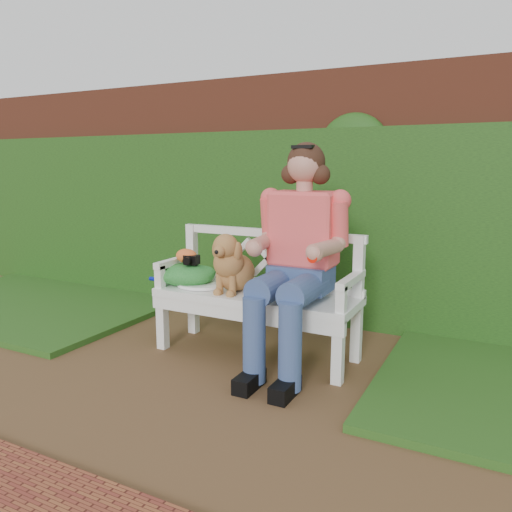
% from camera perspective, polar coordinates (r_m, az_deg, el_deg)
% --- Properties ---
extents(ground, '(60.00, 60.00, 0.00)m').
position_cam_1_polar(ground, '(3.36, -8.37, -14.33)').
color(ground, brown).
extents(brick_wall, '(10.00, 0.30, 2.20)m').
position_cam_1_polar(brick_wall, '(4.74, 4.79, 6.73)').
color(brick_wall, brown).
rests_on(brick_wall, ground).
extents(ivy_hedge, '(10.00, 0.18, 1.70)m').
position_cam_1_polar(ivy_hedge, '(4.56, 3.69, 3.44)').
color(ivy_hedge, '#2A6218').
rests_on(ivy_hedge, ground).
extents(grass_left, '(2.60, 2.00, 0.05)m').
position_cam_1_polar(grass_left, '(5.56, -23.40, -4.81)').
color(grass_left, '#14490E').
rests_on(grass_left, ground).
extents(garden_bench, '(1.60, 0.65, 0.48)m').
position_cam_1_polar(garden_bench, '(3.73, 0.00, -7.74)').
color(garden_bench, white).
rests_on(garden_bench, ground).
extents(seated_woman, '(0.90, 1.06, 1.60)m').
position_cam_1_polar(seated_woman, '(3.43, 5.09, 0.28)').
color(seated_woman, '#E82A45').
rests_on(seated_woman, ground).
extents(dog, '(0.43, 0.49, 0.45)m').
position_cam_1_polar(dog, '(3.64, -2.62, -0.65)').
color(dog, brown).
rests_on(dog, garden_bench).
extents(tennis_racket, '(0.72, 0.40, 0.03)m').
position_cam_1_polar(tennis_racket, '(3.85, -6.92, -3.24)').
color(tennis_racket, white).
rests_on(tennis_racket, garden_bench).
extents(green_bag, '(0.59, 0.53, 0.17)m').
position_cam_1_polar(green_bag, '(3.92, -8.08, -2.03)').
color(green_bag, '#136B18').
rests_on(green_bag, garden_bench).
extents(camera_item, '(0.11, 0.09, 0.07)m').
position_cam_1_polar(camera_item, '(3.86, -7.36, -0.41)').
color(camera_item, black).
rests_on(camera_item, green_bag).
extents(baseball_glove, '(0.18, 0.14, 0.11)m').
position_cam_1_polar(baseball_glove, '(3.91, -7.95, 0.02)').
color(baseball_glove, orange).
rests_on(baseball_glove, green_bag).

